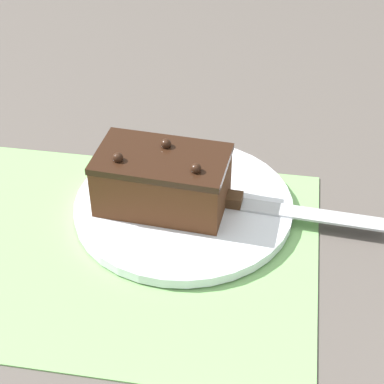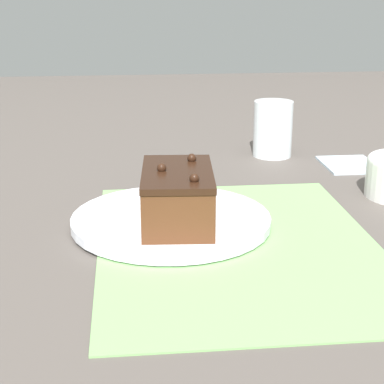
# 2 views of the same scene
# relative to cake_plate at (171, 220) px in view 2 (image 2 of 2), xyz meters

# --- Properties ---
(ground_plane) EXTENTS (3.00, 3.00, 0.00)m
(ground_plane) POSITION_rel_cake_plate_xyz_m (0.07, 0.08, -0.01)
(ground_plane) COLOR #544C47
(placemat_woven) EXTENTS (0.46, 0.34, 0.00)m
(placemat_woven) POSITION_rel_cake_plate_xyz_m (0.07, 0.08, -0.01)
(placemat_woven) COLOR #7AB266
(placemat_woven) RESTS_ON ground_plane
(cake_plate) EXTENTS (0.26, 0.26, 0.01)m
(cake_plate) POSITION_rel_cake_plate_xyz_m (0.00, 0.00, 0.00)
(cake_plate) COLOR white
(cake_plate) RESTS_ON placemat_woven
(chocolate_cake) EXTENTS (0.16, 0.10, 0.08)m
(chocolate_cake) POSITION_rel_cake_plate_xyz_m (0.02, 0.01, 0.04)
(chocolate_cake) COLOR #512D19
(chocolate_cake) RESTS_ON cake_plate
(serving_knife) EXTENTS (0.25, 0.04, 0.01)m
(serving_knife) POSITION_rel_cake_plate_xyz_m (-0.07, -0.00, 0.01)
(serving_knife) COLOR #472D19
(serving_knife) RESTS_ON cake_plate
(drinking_glass) EXTENTS (0.07, 0.07, 0.10)m
(drinking_glass) POSITION_rel_cake_plate_xyz_m (-0.34, 0.21, 0.04)
(drinking_glass) COLOR white
(drinking_glass) RESTS_ON ground_plane
(folded_napkin) EXTENTS (0.11, 0.09, 0.01)m
(folded_napkin) POSITION_rel_cake_plate_xyz_m (-0.26, 0.33, -0.01)
(folded_napkin) COLOR silver
(folded_napkin) RESTS_ON ground_plane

